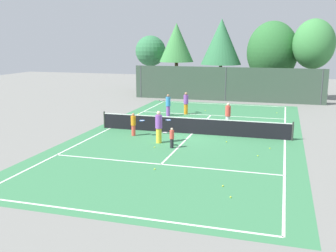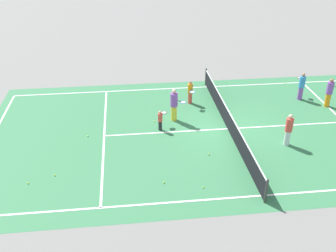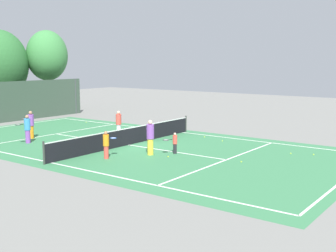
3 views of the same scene
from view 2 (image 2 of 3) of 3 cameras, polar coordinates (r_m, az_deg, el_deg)
The scene contains 18 objects.
ground_plane at distance 20.99m, azimuth 8.57°, elevation -0.41°, with size 80.00×80.00×0.00m, color slate.
court_surface at distance 20.99m, azimuth 8.57°, elevation -0.40°, with size 13.00×25.00×0.01m.
tennis_net at distance 20.75m, azimuth 8.67°, elevation 0.82°, with size 11.90×0.10×1.10m.
player_0 at distance 24.54m, azimuth 22.13°, elevation 4.51°, with size 0.48×0.95×1.72m.
player_1 at distance 19.85m, azimuth 16.90°, elevation -0.48°, with size 0.35×0.35×1.64m.
player_2 at distance 23.22m, azimuth 3.21°, elevation 4.89°, with size 0.87×0.35×1.38m.
player_3 at distance 21.19m, azimuth 0.89°, elevation 3.09°, with size 0.85×0.84×1.81m.
player_4 at distance 24.93m, azimuth 18.59°, elevation 5.47°, with size 0.94×0.43×1.67m.
player_5 at distance 20.42m, azimuth -1.09°, elevation 0.91°, with size 0.80×0.58×1.11m.
tennis_ball_0 at distance 21.43m, azimuth -1.95°, elevation 0.68°, with size 0.07×0.07×0.07m, color #CCE533.
tennis_ball_1 at distance 17.95m, azimuth -15.94°, elevation -6.81°, with size 0.07×0.07×0.07m, color #CCE533.
tennis_ball_2 at distance 18.71m, azimuth 5.87°, elevation -4.09°, with size 0.07×0.07×0.07m, color #CCE533.
tennis_ball_3 at distance 27.27m, azimuth 16.45°, elevation 5.93°, with size 0.07×0.07×0.07m, color #CCE533.
tennis_ball_4 at distance 17.82m, azimuth -19.45°, elevation -7.75°, with size 0.07×0.07×0.07m, color #CCE533.
tennis_ball_5 at distance 16.87m, azimuth -0.58°, elevation -8.09°, with size 0.07×0.07×0.07m, color #CCE533.
tennis_ball_6 at distance 20.46m, azimuth -11.43°, elevation -1.41°, with size 0.07×0.07×0.07m, color #CCE533.
tennis_ball_8 at distance 21.24m, azimuth 16.34°, elevation -0.86°, with size 0.07×0.07×0.07m, color #CCE533.
tennis_ball_10 at distance 16.66m, azimuth 5.10°, elevation -8.76°, with size 0.07×0.07×0.07m, color #CCE533.
Camera 2 is at (17.58, -5.17, 10.23)m, focal length 42.53 mm.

